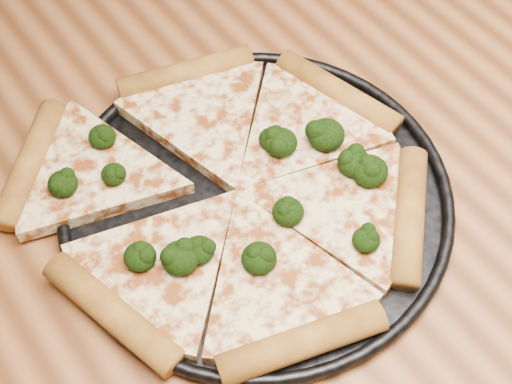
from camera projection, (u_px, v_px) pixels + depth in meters
ground at (296, 381)px, 1.37m from camera, size 4.00×4.00×0.00m
dining_table at (322, 174)px, 0.82m from camera, size 1.20×0.90×0.75m
pizza_pan at (256, 197)px, 0.69m from camera, size 0.37×0.37×0.02m
pizza at (230, 190)px, 0.68m from camera, size 0.39×0.39×0.03m
broccoli_florets at (254, 189)px, 0.67m from camera, size 0.27×0.26×0.03m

